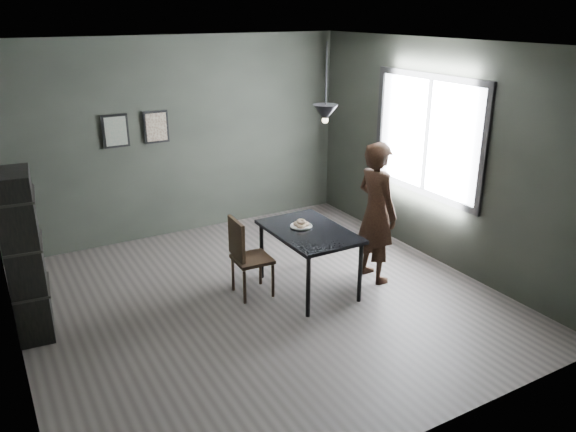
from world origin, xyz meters
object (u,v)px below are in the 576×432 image
shelf_unit (24,256)px  pendant_lamp (325,113)px  cafe_table (309,236)px  wood_chair (245,253)px  white_plate (301,227)px  woman (376,212)px

shelf_unit → pendant_lamp: size_ratio=1.98×
cafe_table → wood_chair: (-0.71, 0.23, -0.13)m
pendant_lamp → shelf_unit: bearing=171.8°
wood_chair → pendant_lamp: size_ratio=1.09×
white_plate → wood_chair: (-0.67, 0.10, -0.22)m
wood_chair → cafe_table: bearing=-14.8°
cafe_table → wood_chair: 0.75m
woman → wood_chair: woman is taller
pendant_lamp → cafe_table: bearing=-158.2°
white_plate → woman: (0.88, -0.26, 0.10)m
woman → wood_chair: size_ratio=1.81×
cafe_table → white_plate: 0.15m
wood_chair → pendant_lamp: pendant_lamp is taller
white_plate → wood_chair: wood_chair is taller
shelf_unit → pendant_lamp: 3.42m
wood_chair → woman: bearing=-10.3°
cafe_table → wood_chair: size_ratio=1.27×
shelf_unit → pendant_lamp: bearing=-2.4°
cafe_table → shelf_unit: (-2.92, 0.56, 0.19)m
cafe_table → woman: woman is taller
woman → shelf_unit: bearing=78.9°
shelf_unit → pendant_lamp: (3.17, -0.46, 1.19)m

